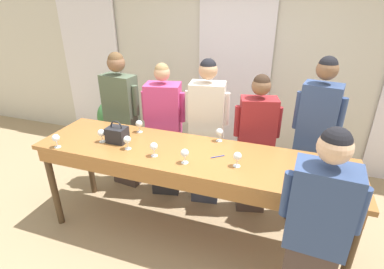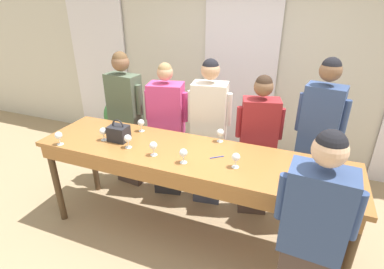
{
  "view_description": "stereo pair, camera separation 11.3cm",
  "coord_description": "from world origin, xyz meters",
  "px_view_note": "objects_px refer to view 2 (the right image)",
  "views": [
    {
      "loc": [
        0.83,
        -2.32,
        2.35
      ],
      "look_at": [
        0.0,
        0.08,
        1.15
      ],
      "focal_mm": 28.0,
      "sensor_mm": 36.0,
      "label": 1
    },
    {
      "loc": [
        0.94,
        -2.28,
        2.35
      ],
      "look_at": [
        0.0,
        0.08,
        1.15
      ],
      "focal_mm": 28.0,
      "sensor_mm": 36.0,
      "label": 2
    }
  ],
  "objects_px": {
    "tasting_bar": "(188,163)",
    "wine_glass_front_mid": "(183,153)",
    "wine_bottle": "(325,162)",
    "host_pouring": "(310,239)",
    "wine_glass_back_mid": "(141,123)",
    "guest_navy_coat": "(316,146)",
    "wine_glass_center_right": "(153,146)",
    "guest_cream_sweater": "(209,134)",
    "wine_glass_back_left": "(128,139)",
    "guest_olive_jacket": "(126,119)",
    "wine_glass_front_right": "(236,158)",
    "handbag": "(119,133)",
    "guest_pink_top": "(167,132)",
    "wine_glass_center_mid": "(103,132)",
    "potted_plant": "(116,119)",
    "wine_glass_center_left": "(220,133)",
    "guest_striped_shirt": "(257,147)"
  },
  "relations": [
    {
      "from": "wine_glass_front_mid",
      "to": "wine_glass_center_right",
      "type": "bearing_deg",
      "value": 175.67
    },
    {
      "from": "wine_glass_front_right",
      "to": "guest_cream_sweater",
      "type": "distance_m",
      "value": 0.92
    },
    {
      "from": "tasting_bar",
      "to": "wine_glass_front_mid",
      "type": "relative_size",
      "value": 22.28
    },
    {
      "from": "wine_glass_front_right",
      "to": "wine_glass_center_mid",
      "type": "bearing_deg",
      "value": 179.17
    },
    {
      "from": "wine_glass_front_right",
      "to": "wine_glass_back_mid",
      "type": "xyz_separation_m",
      "value": [
        -1.13,
        0.35,
        0.0
      ]
    },
    {
      "from": "wine_bottle",
      "to": "guest_cream_sweater",
      "type": "height_order",
      "value": "guest_cream_sweater"
    },
    {
      "from": "wine_glass_center_mid",
      "to": "wine_glass_back_left",
      "type": "height_order",
      "value": "same"
    },
    {
      "from": "handbag",
      "to": "wine_glass_center_left",
      "type": "bearing_deg",
      "value": 20.14
    },
    {
      "from": "wine_glass_back_left",
      "to": "guest_olive_jacket",
      "type": "relative_size",
      "value": 0.08
    },
    {
      "from": "wine_glass_center_left",
      "to": "wine_glass_front_right",
      "type": "bearing_deg",
      "value": -57.87
    },
    {
      "from": "wine_glass_center_mid",
      "to": "guest_navy_coat",
      "type": "bearing_deg",
      "value": 20.16
    },
    {
      "from": "guest_cream_sweater",
      "to": "handbag",
      "type": "bearing_deg",
      "value": -136.87
    },
    {
      "from": "wine_glass_center_right",
      "to": "wine_glass_back_left",
      "type": "bearing_deg",
      "value": 171.97
    },
    {
      "from": "tasting_bar",
      "to": "wine_glass_front_mid",
      "type": "height_order",
      "value": "wine_glass_front_mid"
    },
    {
      "from": "wine_glass_center_right",
      "to": "wine_glass_back_mid",
      "type": "bearing_deg",
      "value": 131.85
    },
    {
      "from": "guest_pink_top",
      "to": "guest_navy_coat",
      "type": "xyz_separation_m",
      "value": [
        1.66,
        0.0,
        0.12
      ]
    },
    {
      "from": "guest_pink_top",
      "to": "host_pouring",
      "type": "height_order",
      "value": "guest_pink_top"
    },
    {
      "from": "wine_glass_back_mid",
      "to": "guest_pink_top",
      "type": "xyz_separation_m",
      "value": [
        0.1,
        0.41,
        -0.26
      ]
    },
    {
      "from": "host_pouring",
      "to": "guest_pink_top",
      "type": "bearing_deg",
      "value": 143.6
    },
    {
      "from": "tasting_bar",
      "to": "wine_glass_center_right",
      "type": "bearing_deg",
      "value": -153.05
    },
    {
      "from": "wine_glass_center_left",
      "to": "guest_navy_coat",
      "type": "xyz_separation_m",
      "value": [
        0.9,
        0.33,
        -0.13
      ]
    },
    {
      "from": "tasting_bar",
      "to": "wine_glass_back_mid",
      "type": "relative_size",
      "value": 22.28
    },
    {
      "from": "wine_glass_center_right",
      "to": "guest_olive_jacket",
      "type": "distance_m",
      "value": 1.2
    },
    {
      "from": "wine_glass_center_mid",
      "to": "guest_pink_top",
      "type": "relative_size",
      "value": 0.08
    },
    {
      "from": "guest_pink_top",
      "to": "wine_glass_center_mid",
      "type": "bearing_deg",
      "value": -115.11
    },
    {
      "from": "wine_glass_front_mid",
      "to": "wine_glass_center_mid",
      "type": "distance_m",
      "value": 0.93
    },
    {
      "from": "tasting_bar",
      "to": "wine_glass_front_right",
      "type": "xyz_separation_m",
      "value": [
        0.47,
        -0.07,
        0.2
      ]
    },
    {
      "from": "wine_glass_center_right",
      "to": "wine_glass_back_left",
      "type": "xyz_separation_m",
      "value": [
        -0.3,
        0.04,
        0.0
      ]
    },
    {
      "from": "wine_glass_front_mid",
      "to": "guest_olive_jacket",
      "type": "xyz_separation_m",
      "value": [
        -1.15,
        0.85,
        -0.18
      ]
    },
    {
      "from": "potted_plant",
      "to": "wine_glass_back_mid",
      "type": "bearing_deg",
      "value": -44.97
    },
    {
      "from": "handbag",
      "to": "guest_pink_top",
      "type": "height_order",
      "value": "guest_pink_top"
    },
    {
      "from": "guest_navy_coat",
      "to": "host_pouring",
      "type": "height_order",
      "value": "guest_navy_coat"
    },
    {
      "from": "handbag",
      "to": "potted_plant",
      "type": "bearing_deg",
      "value": 127.49
    },
    {
      "from": "guest_cream_sweater",
      "to": "guest_navy_coat",
      "type": "distance_m",
      "value": 1.13
    },
    {
      "from": "wine_glass_front_mid",
      "to": "guest_olive_jacket",
      "type": "distance_m",
      "value": 1.44
    },
    {
      "from": "wine_bottle",
      "to": "host_pouring",
      "type": "distance_m",
      "value": 0.68
    },
    {
      "from": "wine_glass_center_left",
      "to": "potted_plant",
      "type": "distance_m",
      "value": 2.59
    },
    {
      "from": "guest_navy_coat",
      "to": "potted_plant",
      "type": "relative_size",
      "value": 2.4
    },
    {
      "from": "wine_glass_front_right",
      "to": "handbag",
      "type": "bearing_deg",
      "value": 176.54
    },
    {
      "from": "wine_glass_back_left",
      "to": "guest_striped_shirt",
      "type": "bearing_deg",
      "value": 35.26
    },
    {
      "from": "tasting_bar",
      "to": "wine_glass_back_left",
      "type": "relative_size",
      "value": 22.28
    },
    {
      "from": "wine_glass_back_mid",
      "to": "guest_navy_coat",
      "type": "distance_m",
      "value": 1.81
    },
    {
      "from": "guest_olive_jacket",
      "to": "guest_cream_sweater",
      "type": "bearing_deg",
      "value": 0.0
    },
    {
      "from": "wine_glass_front_right",
      "to": "guest_pink_top",
      "type": "relative_size",
      "value": 0.08
    },
    {
      "from": "wine_glass_center_mid",
      "to": "wine_glass_back_left",
      "type": "relative_size",
      "value": 1.0
    },
    {
      "from": "guest_pink_top",
      "to": "host_pouring",
      "type": "xyz_separation_m",
      "value": [
        1.67,
        -1.23,
        0.01
      ]
    },
    {
      "from": "guest_striped_shirt",
      "to": "host_pouring",
      "type": "distance_m",
      "value": 1.36
    },
    {
      "from": "wine_glass_center_left",
      "to": "guest_pink_top",
      "type": "height_order",
      "value": "guest_pink_top"
    },
    {
      "from": "guest_cream_sweater",
      "to": "potted_plant",
      "type": "distance_m",
      "value": 2.2
    },
    {
      "from": "guest_olive_jacket",
      "to": "guest_striped_shirt",
      "type": "xyz_separation_m",
      "value": [
        1.66,
        0.0,
        -0.07
      ]
    }
  ]
}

